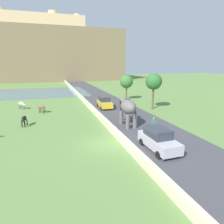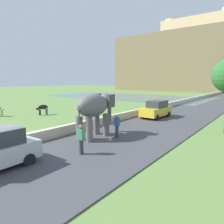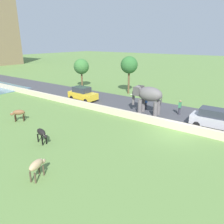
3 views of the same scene
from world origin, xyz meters
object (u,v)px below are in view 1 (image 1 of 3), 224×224
elephant (127,108)px  cow_white (21,104)px  person_trailing (154,124)px  car_yellow (104,102)px  cow_black (24,119)px  person_beside_elephant (134,116)px  cow_brown (41,107)px  car_silver (158,139)px

elephant → cow_white: 17.51m
elephant → person_trailing: 3.58m
person_trailing → cow_white: 20.76m
elephant → cow_white: size_ratio=2.86×
car_yellow → cow_black: 12.50m
person_beside_elephant → cow_white: person_beside_elephant is taller
car_yellow → cow_white: (-12.24, 3.10, -0.06)m
car_yellow → cow_white: car_yellow is taller
car_yellow → cow_brown: size_ratio=3.29×
person_beside_elephant → cow_black: size_ratio=1.15×
car_silver → cow_brown: bearing=120.4°
person_beside_elephant → car_silver: car_silver is taller
cow_brown → cow_black: same height
cow_black → cow_white: same height
cow_brown → car_silver: bearing=-59.6°
cow_black → cow_white: 9.29m
person_beside_elephant → cow_brown: 13.41m
person_trailing → car_silver: car_silver is taller
cow_brown → cow_black: (-1.65, -5.84, 0.00)m
cow_black → person_trailing: bearing=-26.4°
person_trailing → cow_black: 14.02m
cow_brown → car_yellow: bearing=1.6°
elephant → person_beside_elephant: 1.87m
person_trailing → cow_white: size_ratio=1.33×
car_silver → person_beside_elephant: bearing=80.5°
person_trailing → cow_brown: size_ratio=1.32×
car_yellow → cow_black: (-10.91, -6.09, -0.06)m
elephant → person_trailing: size_ratio=2.15×
car_silver → car_yellow: same height
cow_white → cow_black: bearing=-81.8°
person_trailing → car_silver: bearing=-114.2°
person_trailing → car_silver: (-1.66, -3.69, 0.03)m
car_yellow → cow_white: 12.62m
elephant → car_yellow: size_ratio=0.86×
person_beside_elephant → cow_black: (-12.14, 2.51, -0.04)m
elephant → car_silver: elephant is taller
person_beside_elephant → person_trailing: bearing=-83.5°
elephant → cow_brown: bearing=135.4°
car_silver → cow_white: size_ratio=3.29×
person_beside_elephant → elephant: bearing=-148.2°
elephant → car_yellow: bearing=89.9°
cow_white → car_yellow: bearing=-14.2°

